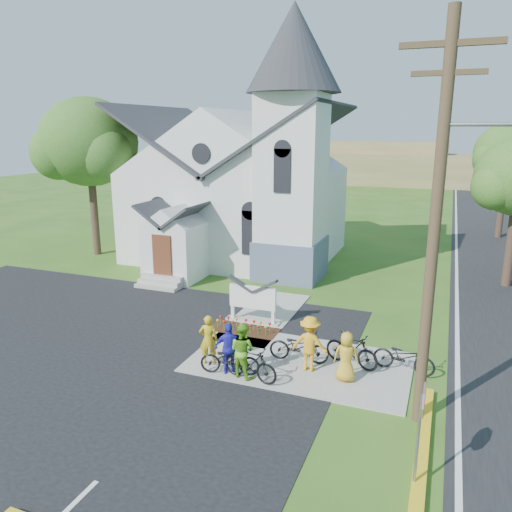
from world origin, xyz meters
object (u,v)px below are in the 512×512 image
at_px(church_sign, 253,298).
at_px(bike_2, 299,347).
at_px(cyclist_3, 310,343).
at_px(bike_4, 404,357).
at_px(utility_pole, 439,217).
at_px(cyclist_1, 242,350).
at_px(bike_1, 250,363).
at_px(cyclist_2, 229,348).
at_px(stop_sign, 422,414).
at_px(cyclist_4, 346,357).
at_px(bike_0, 230,359).
at_px(cyclist_0, 208,339).
at_px(bike_3, 352,349).

distance_m(church_sign, bike_2, 3.80).
height_order(cyclist_3, bike_4, cyclist_3).
relative_size(utility_pole, cyclist_1, 5.86).
bearing_deg(bike_1, bike_2, -20.25).
bearing_deg(cyclist_2, stop_sign, 131.00).
relative_size(cyclist_1, bike_2, 0.88).
bearing_deg(bike_1, cyclist_4, -59.26).
bearing_deg(bike_0, cyclist_0, 53.31).
xyz_separation_m(cyclist_1, bike_4, (4.56, 2.06, -0.35)).
relative_size(church_sign, bike_2, 1.13).
xyz_separation_m(utility_pole, cyclist_0, (-6.57, 0.86, -4.53)).
height_order(utility_pole, cyclist_0, utility_pole).
relative_size(bike_1, bike_3, 0.97).
bearing_deg(cyclist_1, cyclist_3, -132.25).
relative_size(bike_2, bike_3, 1.04).
bearing_deg(stop_sign, utility_pole, 91.49).
height_order(church_sign, cyclist_3, cyclist_3).
distance_m(church_sign, stop_sign, 9.97).
xyz_separation_m(bike_0, bike_4, (4.97, 2.08, 0.01)).
height_order(church_sign, bike_1, church_sign).
bearing_deg(cyclist_2, bike_0, 98.52).
relative_size(cyclist_2, cyclist_3, 0.92).
height_order(bike_0, bike_1, bike_1).
bearing_deg(cyclist_4, cyclist_1, 10.44).
distance_m(cyclist_0, cyclist_4, 4.36).
bearing_deg(bike_4, cyclist_3, 117.01).
xyz_separation_m(bike_2, cyclist_3, (0.47, -0.43, 0.37)).
relative_size(utility_pole, bike_3, 5.36).
bearing_deg(bike_3, bike_1, 146.79).
distance_m(cyclist_1, bike_1, 0.48).
xyz_separation_m(cyclist_0, cyclist_4, (4.33, 0.46, -0.05)).
relative_size(bike_0, cyclist_2, 1.14).
xyz_separation_m(bike_2, bike_4, (3.24, 0.49, -0.01)).
bearing_deg(bike_4, bike_0, 121.28).
xyz_separation_m(bike_0, bike_1, (0.74, -0.14, 0.06)).
bearing_deg(utility_pole, stop_sign, -88.51).
bearing_deg(church_sign, stop_sign, -48.12).
relative_size(cyclist_0, cyclist_2, 1.01).
xyz_separation_m(utility_pole, cyclist_4, (-2.24, 1.32, -4.58)).
bearing_deg(church_sign, cyclist_1, -72.52).
distance_m(cyclist_0, bike_4, 6.14).
distance_m(church_sign, bike_1, 4.72).
bearing_deg(utility_pole, bike_2, 152.48).
bearing_deg(bike_0, cyclist_1, -99.49).
bearing_deg(bike_4, cyclist_0, 114.26).
bearing_deg(stop_sign, cyclist_0, 151.81).
height_order(bike_1, cyclist_4, cyclist_4).
relative_size(cyclist_1, cyclist_4, 1.10).
bearing_deg(cyclist_2, cyclist_1, 154.62).
bearing_deg(cyclist_1, bike_2, -114.76).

